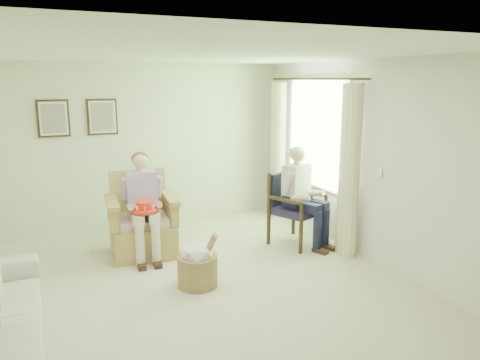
{
  "coord_description": "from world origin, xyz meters",
  "views": [
    {
      "loc": [
        -1.46,
        -4.72,
        2.34
      ],
      "look_at": [
        0.99,
        0.75,
        1.05
      ],
      "focal_mm": 35.0,
      "sensor_mm": 36.0,
      "label": 1
    }
  ],
  "objects_px": {
    "person_wicker": "(143,198)",
    "wicker_armchair": "(142,228)",
    "hatbox": "(198,264)",
    "red_hat": "(145,208)",
    "wood_armchair": "(294,205)",
    "person_dark": "(301,189)"
  },
  "relations": [
    {
      "from": "person_dark",
      "to": "hatbox",
      "type": "relative_size",
      "value": 2.05
    },
    {
      "from": "person_wicker",
      "to": "person_dark",
      "type": "xyz_separation_m",
      "value": [
        2.13,
        -0.46,
        0.01
      ]
    },
    {
      "from": "wood_armchair",
      "to": "hatbox",
      "type": "bearing_deg",
      "value": -177.48
    },
    {
      "from": "person_dark",
      "to": "hatbox",
      "type": "bearing_deg",
      "value": 177.99
    },
    {
      "from": "wicker_armchair",
      "to": "hatbox",
      "type": "height_order",
      "value": "wicker_armchair"
    },
    {
      "from": "person_wicker",
      "to": "wicker_armchair",
      "type": "bearing_deg",
      "value": 95.11
    },
    {
      "from": "wicker_armchair",
      "to": "red_hat",
      "type": "distance_m",
      "value": 0.52
    },
    {
      "from": "person_wicker",
      "to": "hatbox",
      "type": "relative_size",
      "value": 2.03
    },
    {
      "from": "red_hat",
      "to": "hatbox",
      "type": "bearing_deg",
      "value": -69.01
    },
    {
      "from": "person_wicker",
      "to": "red_hat",
      "type": "distance_m",
      "value": 0.22
    },
    {
      "from": "hatbox",
      "to": "wicker_armchair",
      "type": "bearing_deg",
      "value": 104.8
    },
    {
      "from": "wicker_armchair",
      "to": "person_dark",
      "type": "xyz_separation_m",
      "value": [
        2.13,
        -0.61,
        0.47
      ]
    },
    {
      "from": "wicker_armchair",
      "to": "red_hat",
      "type": "height_order",
      "value": "wicker_armchair"
    },
    {
      "from": "red_hat",
      "to": "hatbox",
      "type": "distance_m",
      "value": 1.13
    },
    {
      "from": "wood_armchair",
      "to": "person_dark",
      "type": "distance_m",
      "value": 0.31
    },
    {
      "from": "wicker_armchair",
      "to": "wood_armchair",
      "type": "height_order",
      "value": "wicker_armchair"
    },
    {
      "from": "wood_armchair",
      "to": "hatbox",
      "type": "xyz_separation_m",
      "value": [
        -1.79,
        -0.87,
        -0.29
      ]
    },
    {
      "from": "wicker_armchair",
      "to": "wood_armchair",
      "type": "bearing_deg",
      "value": -6.57
    },
    {
      "from": "red_hat",
      "to": "person_wicker",
      "type": "bearing_deg",
      "value": 83.45
    },
    {
      "from": "person_wicker",
      "to": "person_dark",
      "type": "relative_size",
      "value": 0.99
    },
    {
      "from": "wicker_armchair",
      "to": "hatbox",
      "type": "distance_m",
      "value": 1.36
    },
    {
      "from": "wood_armchair",
      "to": "person_dark",
      "type": "bearing_deg",
      "value": -113.42
    }
  ]
}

